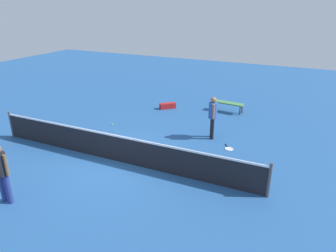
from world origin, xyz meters
name	(u,v)px	position (x,y,z in m)	size (l,w,h in m)	color
ground_plane	(117,161)	(0.00, 0.00, 0.00)	(40.00, 40.00, 0.00)	#265693
court_net	(116,148)	(0.00, 0.00, 0.50)	(10.09, 0.09, 1.07)	#4C4C51
player_near_side	(213,114)	(-2.33, -3.26, 1.01)	(0.44, 0.52, 1.70)	black
player_far_side	(1,169)	(1.38, 3.24, 1.01)	(0.52, 0.36, 1.70)	navy
tennis_racket_near_player	(229,149)	(-3.23, -2.55, 0.01)	(0.47, 0.58, 0.03)	white
tennis_ball_near_player	(209,161)	(-2.88, -1.28, 0.03)	(0.07, 0.07, 0.07)	#C6E033
tennis_ball_by_net	(112,124)	(2.09, -2.74, 0.03)	(0.07, 0.07, 0.07)	#C6E033
tennis_ball_midcourt	(172,155)	(-1.53, -1.15, 0.03)	(0.07, 0.07, 0.07)	#C6E033
tennis_ball_baseline	(124,143)	(0.54, -1.30, 0.03)	(0.07, 0.07, 0.07)	#C6E033
courtside_bench	(228,104)	(-2.07, -6.66, 0.42)	(1.53, 0.56, 0.48)	#4C8C4C
equipment_bag	(168,106)	(0.81, -5.88, 0.14)	(0.77, 0.76, 0.28)	#B21E1E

